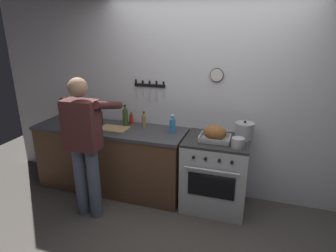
# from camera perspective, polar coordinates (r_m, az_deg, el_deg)

# --- Properties ---
(wall_back) EXTENTS (6.00, 0.13, 2.60)m
(wall_back) POSITION_cam_1_polar(r_m,az_deg,el_deg) (3.67, 7.56, 5.55)
(wall_back) COLOR silver
(wall_back) RESTS_ON ground
(counter_block) EXTENTS (2.03, 0.65, 0.90)m
(counter_block) POSITION_cam_1_polar(r_m,az_deg,el_deg) (4.02, -11.14, -6.29)
(counter_block) COLOR brown
(counter_block) RESTS_ON ground
(stove) EXTENTS (0.76, 0.67, 0.90)m
(stove) POSITION_cam_1_polar(r_m,az_deg,el_deg) (3.60, 9.39, -9.30)
(stove) COLOR #BCBCC1
(stove) RESTS_ON ground
(person_cook) EXTENTS (0.51, 0.63, 1.66)m
(person_cook) POSITION_cam_1_polar(r_m,az_deg,el_deg) (3.33, -16.34, -2.76)
(person_cook) COLOR #4C566B
(person_cook) RESTS_ON ground
(roasting_pan) EXTENTS (0.35, 0.26, 0.19)m
(roasting_pan) POSITION_cam_1_polar(r_m,az_deg,el_deg) (3.33, 9.34, -1.60)
(roasting_pan) COLOR #B7B7BC
(roasting_pan) RESTS_ON stove
(stock_pot) EXTENTS (0.22, 0.22, 0.22)m
(stock_pot) POSITION_cam_1_polar(r_m,az_deg,el_deg) (3.47, 14.98, -0.92)
(stock_pot) COLOR #B7B7BC
(stock_pot) RESTS_ON stove
(saucepan) EXTENTS (0.14, 0.14, 0.11)m
(saucepan) POSITION_cam_1_polar(r_m,az_deg,el_deg) (3.22, 13.75, -3.24)
(saucepan) COLOR #B7B7BC
(saucepan) RESTS_ON stove
(cutting_board) EXTENTS (0.36, 0.24, 0.02)m
(cutting_board) POSITION_cam_1_polar(r_m,az_deg,el_deg) (3.75, -10.75, -0.54)
(cutting_board) COLOR tan
(cutting_board) RESTS_ON counter_block
(bottle_vinegar) EXTENTS (0.06, 0.06, 0.22)m
(bottle_vinegar) POSITION_cam_1_polar(r_m,az_deg,el_deg) (3.75, -4.81, 1.01)
(bottle_vinegar) COLOR #997F4C
(bottle_vinegar) RESTS_ON counter_block
(bottle_dish_soap) EXTENTS (0.07, 0.07, 0.23)m
(bottle_dish_soap) POSITION_cam_1_polar(r_m,az_deg,el_deg) (3.55, 0.89, 0.15)
(bottle_dish_soap) COLOR #338CCC
(bottle_dish_soap) RESTS_ON counter_block
(bottle_soy_sauce) EXTENTS (0.06, 0.06, 0.23)m
(bottle_soy_sauce) POSITION_cam_1_polar(r_m,az_deg,el_deg) (3.96, -13.31, 1.64)
(bottle_soy_sauce) COLOR black
(bottle_soy_sauce) RESTS_ON counter_block
(bottle_olive_oil) EXTENTS (0.07, 0.07, 0.29)m
(bottle_olive_oil) POSITION_cam_1_polar(r_m,az_deg,el_deg) (3.82, -8.48, 1.71)
(bottle_olive_oil) COLOR #385623
(bottle_olive_oil) RESTS_ON counter_block
(bottle_hot_sauce) EXTENTS (0.05, 0.05, 0.16)m
(bottle_hot_sauce) POSITION_cam_1_polar(r_m,az_deg,el_deg) (3.93, -7.34, 1.37)
(bottle_hot_sauce) COLOR red
(bottle_hot_sauce) RESTS_ON counter_block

